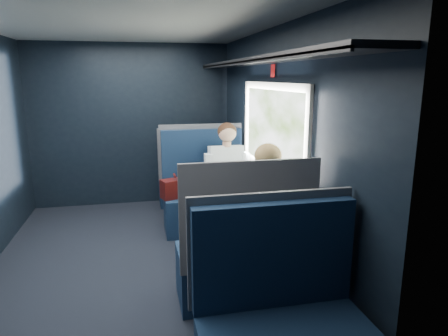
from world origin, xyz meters
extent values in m
cube|color=black|center=(0.00, 0.00, -0.01)|extent=(2.80, 4.20, 0.01)
cube|color=black|center=(1.45, 0.00, 1.15)|extent=(0.10, 4.20, 2.30)
cube|color=black|center=(0.00, 2.15, 1.15)|extent=(2.80, 0.10, 2.30)
cube|color=black|center=(0.00, -2.15, 1.15)|extent=(2.80, 0.10, 2.30)
cube|color=silver|center=(0.00, 0.00, 2.35)|extent=(2.80, 4.20, 0.10)
cube|color=silver|center=(1.38, 0.00, 1.74)|extent=(0.03, 1.84, 0.07)
cube|color=silver|center=(1.38, 0.00, 0.90)|extent=(0.03, 1.84, 0.07)
cube|color=silver|center=(1.38, -0.89, 1.32)|extent=(0.03, 0.07, 0.78)
cube|color=silver|center=(1.38, 0.89, 1.32)|extent=(0.03, 0.07, 0.78)
cube|color=black|center=(1.22, 0.00, 1.98)|extent=(0.36, 4.10, 0.04)
cube|color=black|center=(1.05, 0.00, 1.96)|extent=(0.02, 4.10, 0.03)
cube|color=red|center=(1.38, 0.00, 1.89)|extent=(0.01, 0.10, 0.12)
cylinder|color=#54565E|center=(0.88, 0.00, 0.35)|extent=(0.08, 0.08, 0.70)
cube|color=silver|center=(1.06, 0.00, 0.72)|extent=(0.62, 1.00, 0.04)
cube|color=#0C1B35|center=(0.85, 0.78, 0.23)|extent=(1.00, 0.50, 0.45)
cube|color=#0C1B35|center=(0.85, 1.08, 0.82)|extent=(1.00, 0.10, 0.75)
cube|color=#54565E|center=(0.85, 1.14, 0.85)|extent=(1.04, 0.03, 0.82)
cube|color=#54565E|center=(0.85, 0.73, 0.55)|extent=(0.06, 0.40, 0.20)
cube|color=#49100F|center=(0.47, 0.74, 0.56)|extent=(0.35, 0.26, 0.22)
cylinder|color=#49100F|center=(0.47, 0.74, 0.72)|extent=(0.07, 0.13, 0.03)
cylinder|color=silver|center=(0.72, 0.72, 0.56)|extent=(0.08, 0.08, 0.23)
cylinder|color=#182AB5|center=(0.72, 0.72, 0.71)|extent=(0.05, 0.05, 0.05)
cube|color=#0C1B35|center=(0.85, -0.78, 0.23)|extent=(1.00, 0.50, 0.45)
cube|color=#0C1B35|center=(0.85, -1.08, 0.82)|extent=(1.00, 0.10, 0.75)
cube|color=#54565E|center=(0.85, -1.14, 0.85)|extent=(1.04, 0.03, 0.82)
cube|color=#54565E|center=(0.85, -0.73, 0.55)|extent=(0.06, 0.40, 0.20)
cube|color=#0C1B35|center=(0.85, 1.88, 0.23)|extent=(1.00, 0.40, 0.45)
cube|color=#0C1B35|center=(0.85, 1.64, 0.78)|extent=(1.00, 0.10, 0.66)
cube|color=#54565E|center=(0.85, 1.59, 0.80)|extent=(1.04, 0.03, 0.72)
cube|color=#0C1B35|center=(0.85, -1.64, 0.78)|extent=(1.00, 0.10, 0.66)
cube|color=#54565E|center=(0.85, -1.59, 0.80)|extent=(1.04, 0.03, 0.72)
cube|color=black|center=(1.10, 0.64, 0.53)|extent=(0.36, 0.44, 0.16)
cube|color=black|center=(1.10, 0.44, 0.23)|extent=(0.32, 0.12, 0.45)
cube|color=silver|center=(1.10, 0.80, 0.78)|extent=(0.40, 0.29, 0.53)
cylinder|color=#D8A88C|center=(1.10, 0.76, 1.06)|extent=(0.10, 0.10, 0.06)
sphere|color=#D8A88C|center=(1.10, 0.74, 1.20)|extent=(0.21, 0.21, 0.21)
sphere|color=#382114|center=(1.10, 0.76, 1.21)|extent=(0.22, 0.22, 0.22)
cube|color=silver|center=(0.88, 0.76, 0.78)|extent=(0.09, 0.12, 0.34)
cube|color=silver|center=(1.32, 0.76, 0.78)|extent=(0.09, 0.12, 0.34)
cube|color=black|center=(1.10, -0.64, 0.53)|extent=(0.36, 0.44, 0.16)
cube|color=black|center=(1.10, -0.44, 0.23)|extent=(0.32, 0.12, 0.45)
cube|color=black|center=(1.10, -0.80, 0.78)|extent=(0.40, 0.29, 0.53)
cylinder|color=#D8A88C|center=(1.10, -0.76, 1.06)|extent=(0.10, 0.10, 0.06)
sphere|color=#D8A88C|center=(1.10, -0.74, 1.20)|extent=(0.21, 0.21, 0.21)
sphere|color=tan|center=(1.10, -0.76, 1.21)|extent=(0.22, 0.22, 0.22)
cube|color=black|center=(0.88, -0.76, 0.78)|extent=(0.09, 0.12, 0.34)
cube|color=black|center=(1.32, -0.76, 0.78)|extent=(0.09, 0.12, 0.34)
cube|color=tan|center=(1.10, -0.86, 0.90)|extent=(0.26, 0.07, 0.36)
cube|color=white|center=(1.09, -0.09, 0.74)|extent=(0.63, 0.87, 0.01)
cube|color=silver|center=(1.30, 0.01, 0.75)|extent=(0.25, 0.33, 0.01)
cube|color=silver|center=(1.41, 0.01, 0.87)|extent=(0.03, 0.32, 0.22)
cube|color=black|center=(1.41, 0.01, 0.87)|extent=(0.02, 0.28, 0.18)
cylinder|color=silver|center=(1.30, 0.20, 0.83)|extent=(0.06, 0.06, 0.18)
cylinder|color=#182AB5|center=(1.30, 0.20, 0.94)|extent=(0.04, 0.04, 0.04)
cylinder|color=white|center=(1.24, 0.31, 0.79)|extent=(0.07, 0.07, 0.09)
camera|label=1|loc=(0.08, -3.77, 1.83)|focal=32.00mm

